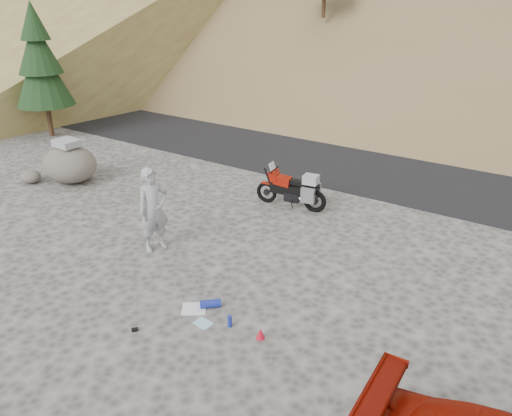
# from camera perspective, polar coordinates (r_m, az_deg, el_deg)

# --- Properties ---
(ground) EXTENTS (140.00, 140.00, 0.00)m
(ground) POSITION_cam_1_polar(r_m,az_deg,el_deg) (11.11, -8.06, -5.85)
(ground) COLOR #44423E
(ground) RESTS_ON ground
(road) EXTENTS (120.00, 7.00, 0.05)m
(road) POSITION_cam_1_polar(r_m,az_deg,el_deg) (18.20, 11.07, 6.05)
(road) COLOR black
(road) RESTS_ON ground
(conifer_verge) EXTENTS (2.20, 2.20, 5.04)m
(conifer_verge) POSITION_cam_1_polar(r_m,az_deg,el_deg) (21.21, -23.50, 15.14)
(conifer_verge) COLOR #321E12
(conifer_verge) RESTS_ON ground
(motorcycle) EXTENTS (2.02, 0.74, 1.20)m
(motorcycle) POSITION_cam_1_polar(r_m,az_deg,el_deg) (13.35, 4.35, 2.08)
(motorcycle) COLOR black
(motorcycle) RESTS_ON ground
(man) EXTENTS (0.67, 0.82, 1.94)m
(man) POSITION_cam_1_polar(r_m,az_deg,el_deg) (11.67, -11.25, -4.55)
(man) COLOR #9B9CA1
(man) RESTS_ON ground
(boulder) EXTENTS (2.04, 1.85, 1.30)m
(boulder) POSITION_cam_1_polar(r_m,az_deg,el_deg) (16.15, -20.50, 4.77)
(boulder) COLOR #5E5950
(boulder) RESTS_ON ground
(small_rock) EXTENTS (0.83, 0.80, 0.39)m
(small_rock) POSITION_cam_1_polar(r_m,az_deg,el_deg) (16.65, -24.37, 3.29)
(small_rock) COLOR #5E5950
(small_rock) RESTS_ON ground
(gear_white_cloth) EXTENTS (0.59, 0.58, 0.01)m
(gear_white_cloth) POSITION_cam_1_polar(r_m,az_deg,el_deg) (9.53, -7.10, -11.35)
(gear_white_cloth) COLOR white
(gear_white_cloth) RESTS_ON ground
(gear_blue_mat) EXTENTS (0.39, 0.38, 0.16)m
(gear_blue_mat) POSITION_cam_1_polar(r_m,az_deg,el_deg) (9.50, -5.23, -10.84)
(gear_blue_mat) COLOR navy
(gear_blue_mat) RESTS_ON ground
(gear_bottle) EXTENTS (0.10, 0.10, 0.21)m
(gear_bottle) POSITION_cam_1_polar(r_m,az_deg,el_deg) (9.00, -3.02, -12.82)
(gear_bottle) COLOR navy
(gear_bottle) RESTS_ON ground
(gear_funnel) EXTENTS (0.19, 0.19, 0.20)m
(gear_funnel) POSITION_cam_1_polar(r_m,az_deg,el_deg) (8.74, 0.52, -14.13)
(gear_funnel) COLOR red
(gear_funnel) RESTS_ON ground
(gear_glove_b) EXTENTS (0.13, 0.14, 0.04)m
(gear_glove_b) POSITION_cam_1_polar(r_m,az_deg,el_deg) (9.19, -13.68, -13.36)
(gear_glove_b) COLOR black
(gear_glove_b) RESTS_ON ground
(gear_blue_cloth) EXTENTS (0.34, 0.26, 0.01)m
(gear_blue_cloth) POSITION_cam_1_polar(r_m,az_deg,el_deg) (9.15, -6.06, -12.97)
(gear_blue_cloth) COLOR #97CFEA
(gear_blue_cloth) RESTS_ON ground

